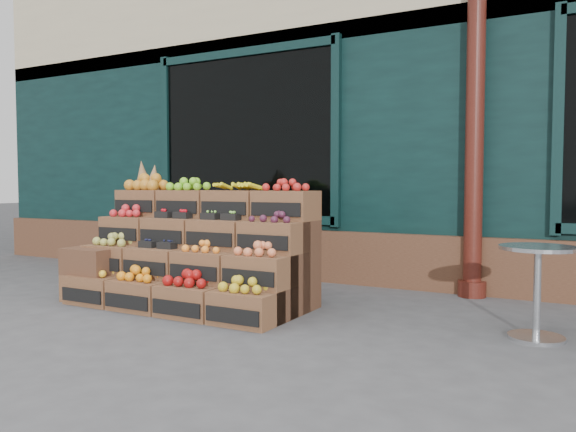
% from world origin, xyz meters
% --- Properties ---
extents(ground, '(60.00, 60.00, 0.00)m').
position_xyz_m(ground, '(0.00, 0.00, 0.00)').
color(ground, '#444446').
rests_on(ground, ground).
extents(shop_facade, '(12.00, 6.24, 4.80)m').
position_xyz_m(shop_facade, '(0.00, 5.11, 2.40)').
color(shop_facade, black).
rests_on(shop_facade, ground).
extents(crate_display, '(2.23, 1.10, 1.39)m').
position_xyz_m(crate_display, '(-1.07, 0.46, 0.43)').
color(crate_display, brown).
rests_on(crate_display, ground).
extents(spare_crates, '(0.53, 0.37, 0.52)m').
position_xyz_m(spare_crates, '(-2.03, 0.07, 0.26)').
color(spare_crates, brown).
rests_on(spare_crates, ground).
extents(bistro_table, '(0.55, 0.55, 0.69)m').
position_xyz_m(bistro_table, '(1.91, 0.63, 0.43)').
color(bistro_table, silver).
rests_on(bistro_table, ground).
extents(shopkeeper, '(0.90, 0.69, 2.21)m').
position_xyz_m(shopkeeper, '(-1.87, 2.65, 1.11)').
color(shopkeeper, '#1D6635').
rests_on(shopkeeper, ground).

